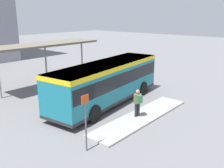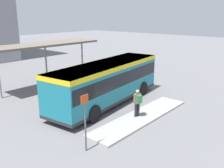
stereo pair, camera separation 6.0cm
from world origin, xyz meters
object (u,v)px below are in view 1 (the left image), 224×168
(bicycle_orange, at_px, (140,73))
(bicycle_yellow, at_px, (133,72))
(bicycle_white, at_px, (126,71))
(city_bus, at_px, (107,80))
(pedestrian_waiting, at_px, (138,101))
(potted_planter_near_shelter, at_px, (53,87))
(platform_sign, at_px, (86,121))

(bicycle_orange, height_order, bicycle_yellow, bicycle_yellow)
(bicycle_white, bearing_deg, bicycle_orange, 15.14)
(city_bus, height_order, pedestrian_waiting, city_bus)
(pedestrian_waiting, xyz_separation_m, bicycle_white, (8.87, 7.64, -0.76))
(bicycle_orange, bearing_deg, bicycle_white, -167.14)
(city_bus, xyz_separation_m, bicycle_yellow, (8.24, 3.60, -1.36))
(bicycle_orange, height_order, bicycle_white, bicycle_white)
(pedestrian_waiting, distance_m, bicycle_yellow, 11.43)
(potted_planter_near_shelter, bearing_deg, city_bus, -74.10)
(pedestrian_waiting, distance_m, bicycle_white, 11.73)
(bicycle_orange, distance_m, platform_sign, 15.35)
(bicycle_white, xyz_separation_m, potted_planter_near_shelter, (-9.33, 0.28, 0.26))
(bicycle_white, height_order, platform_sign, platform_sign)
(city_bus, height_order, bicycle_yellow, city_bus)
(city_bus, xyz_separation_m, platform_sign, (-5.60, -3.63, -0.19))
(pedestrian_waiting, distance_m, potted_planter_near_shelter, 7.95)
(bicycle_orange, relative_size, platform_sign, 0.55)
(city_bus, bearing_deg, pedestrian_waiting, -111.67)
(pedestrian_waiting, xyz_separation_m, bicycle_orange, (9.14, 6.10, -0.78))
(bicycle_white, bearing_deg, pedestrian_waiting, -44.06)
(bicycle_orange, distance_m, potted_planter_near_shelter, 9.77)
(platform_sign, bearing_deg, bicycle_yellow, 27.58)
(bicycle_orange, relative_size, potted_planter_near_shelter, 1.26)
(pedestrian_waiting, bearing_deg, bicycle_yellow, -31.18)
(bicycle_yellow, distance_m, potted_planter_near_shelter, 9.62)
(city_bus, bearing_deg, potted_planter_near_shelter, 99.13)
(bicycle_orange, xyz_separation_m, bicycle_yellow, (-0.03, 0.77, 0.05))
(pedestrian_waiting, height_order, bicycle_yellow, pedestrian_waiting)
(city_bus, bearing_deg, bicycle_orange, 12.15)
(potted_planter_near_shelter, bearing_deg, platform_sign, -117.34)
(potted_planter_near_shelter, distance_m, platform_sign, 9.37)
(potted_planter_near_shelter, bearing_deg, pedestrian_waiting, -86.70)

